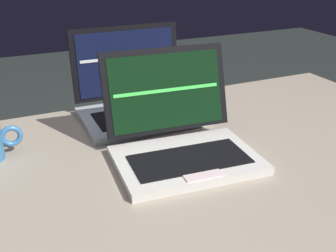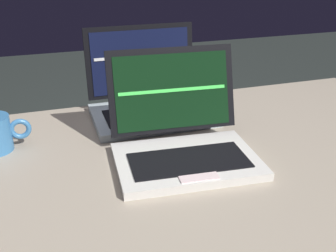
# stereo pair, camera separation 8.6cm
# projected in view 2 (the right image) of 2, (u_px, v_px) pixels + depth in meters

# --- Properties ---
(desk) EXTENTS (1.58, 0.78, 0.71)m
(desk) POSITION_uv_depth(u_px,v_px,m) (152.00, 191.00, 0.93)
(desk) COLOR tan
(desk) RESTS_ON ground
(laptop_front) EXTENTS (0.32, 0.29, 0.22)m
(laptop_front) POSITION_uv_depth(u_px,v_px,m) (182.00, 139.00, 0.91)
(laptop_front) COLOR silver
(laptop_front) RESTS_ON desk
(laptop_rear) EXTENTS (0.32, 0.25, 0.23)m
(laptop_rear) POSITION_uv_depth(u_px,v_px,m) (149.00, 98.00, 1.14)
(laptop_rear) COLOR #AFC0C4
(laptop_rear) RESTS_ON desk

